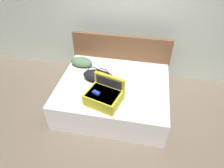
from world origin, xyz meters
TOP-DOWN VIEW (x-y plane):
  - ground_plane at (0.00, 0.00)m, footprint 12.00×12.00m
  - back_wall at (0.00, 1.65)m, footprint 8.00×0.10m
  - bed at (0.00, 0.40)m, footprint 2.04×1.65m
  - headboard at (0.00, 1.27)m, footprint 2.08×0.08m
  - hard_case_large at (-0.06, -0.08)m, footprint 0.66×0.60m
  - duffel_bag at (-0.29, 0.42)m, footprint 0.60×0.29m
  - pillow_near_headboard at (-0.75, 0.85)m, footprint 0.48×0.29m

SIDE VIEW (x-z plane):
  - ground_plane at x=0.00m, z-range 0.00..0.00m
  - bed at x=0.00m, z-range 0.00..0.55m
  - headboard at x=0.00m, z-range 0.00..1.10m
  - pillow_near_headboard at x=-0.75m, z-range 0.55..0.73m
  - duffel_bag at x=-0.29m, z-range 0.51..0.83m
  - hard_case_large at x=-0.06m, z-range 0.48..0.89m
  - back_wall at x=0.00m, z-range 0.00..2.60m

